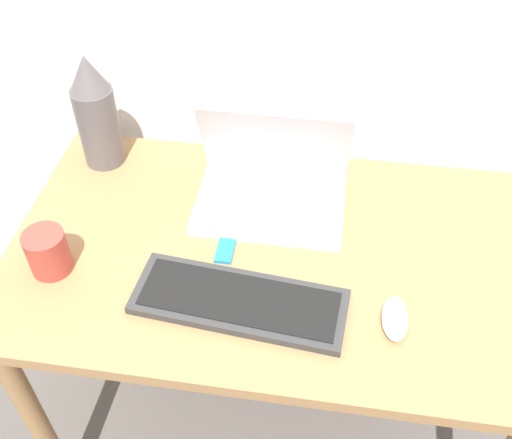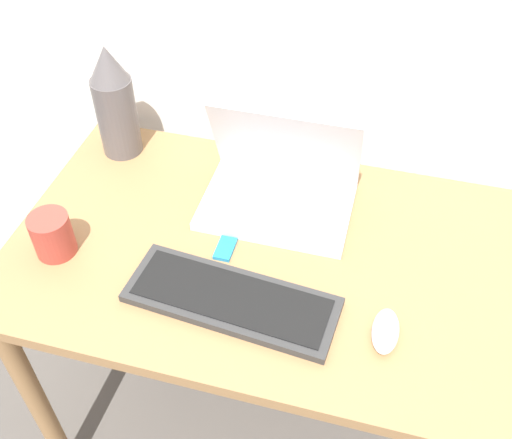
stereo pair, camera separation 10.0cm
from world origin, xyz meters
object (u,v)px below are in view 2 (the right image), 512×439
mp3_player (225,249)px  mug (52,235)px  keyboard (232,299)px  mouse (385,331)px  vase (115,102)px  laptop (280,184)px

mp3_player → mug: 0.37m
keyboard → mouse: (0.31, -0.00, 0.01)m
keyboard → mug: size_ratio=4.47×
mouse → vase: 0.84m
vase → laptop: bearing=-11.2°
vase → mug: size_ratio=2.99×
laptop → mouse: bearing=-48.2°
keyboard → mug: bearing=174.8°
vase → mug: bearing=-88.9°
keyboard → mouse: 0.31m
mp3_player → keyboard: bearing=-67.7°
mp3_player → mug: mug is taller
keyboard → vase: (-0.42, 0.41, 0.14)m
vase → mp3_player: vase is taller
mp3_player → mug: size_ratio=0.68×
mouse → vase: size_ratio=0.36×
mouse → mug: (-0.72, 0.04, 0.03)m
laptop → vase: vase is taller
keyboard → mug: 0.42m
keyboard → mp3_player: keyboard is taller
keyboard → laptop: bearing=85.9°
mouse → mp3_player: bearing=159.7°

